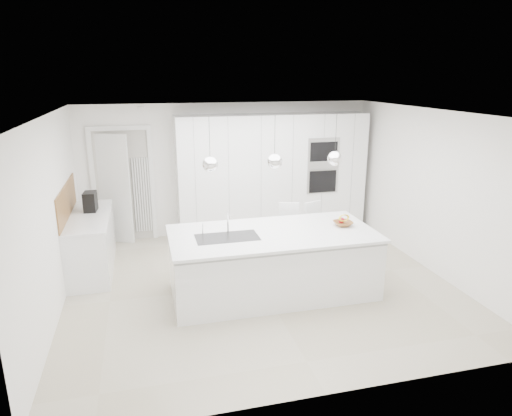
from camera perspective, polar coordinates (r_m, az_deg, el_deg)
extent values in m
plane|color=#B8AE96|center=(6.86, 0.62, -9.55)|extent=(5.50, 5.50, 0.00)
plane|color=white|center=(8.78, -3.52, 4.86)|extent=(5.50, 0.00, 5.50)
plane|color=white|center=(6.32, -24.22, -1.15)|extent=(0.00, 5.00, 5.00)
plane|color=white|center=(6.19, 0.69, 11.76)|extent=(5.50, 5.50, 0.00)
cube|color=white|center=(8.70, 2.06, 4.10)|extent=(3.60, 0.60, 2.30)
cube|color=white|center=(8.64, -17.89, 2.23)|extent=(0.76, 0.38, 2.00)
cube|color=white|center=(7.66, -19.87, -4.24)|extent=(0.60, 1.80, 0.86)
cube|color=white|center=(7.52, -20.20, -1.02)|extent=(0.62, 1.82, 0.04)
cube|color=olive|center=(7.49, -22.59, 0.81)|extent=(0.02, 1.80, 0.50)
cube|color=white|center=(6.44, 2.19, -7.14)|extent=(2.80, 1.20, 0.86)
cube|color=white|center=(6.32, 2.10, -3.21)|extent=(2.84, 1.40, 0.04)
cylinder|color=white|center=(6.27, -3.54, -1.75)|extent=(0.02, 0.02, 0.30)
sphere|color=white|center=(5.83, -5.75, 5.44)|extent=(0.20, 0.20, 0.20)
sphere|color=white|center=(6.01, 2.34, 5.84)|extent=(0.20, 0.20, 0.20)
sphere|color=white|center=(6.30, 9.82, 6.10)|extent=(0.20, 0.20, 0.20)
imported|color=olive|center=(6.68, 10.82, -1.92)|extent=(0.28, 0.28, 0.07)
cube|color=black|center=(7.71, -20.01, 0.76)|extent=(0.21, 0.30, 0.31)
sphere|color=#B61321|center=(6.72, 10.68, -1.50)|extent=(0.08, 0.08, 0.08)
sphere|color=#B61321|center=(6.70, 10.58, -1.58)|extent=(0.07, 0.07, 0.07)
torus|color=yellow|center=(6.68, 10.94, -1.23)|extent=(0.23, 0.16, 0.20)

